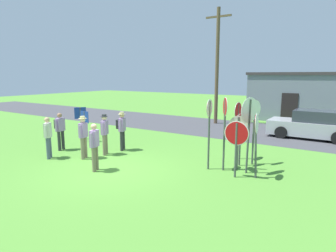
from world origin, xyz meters
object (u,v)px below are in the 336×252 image
Objects in this scene: parked_car_on_street at (313,126)px; info_panel_middle at (85,121)px; person_in_dark_shirt at (122,128)px; person_near_signs at (95,145)px; utility_pole at (217,64)px; stop_sign_rear_right at (209,123)px; person_holding_notes at (48,135)px; person_on_left at (60,129)px; stop_sign_leaning_left at (240,131)px; stop_sign_leaning_right at (225,122)px; stop_sign_tallest at (249,121)px; person_with_sunhat at (105,132)px; stop_sign_low_front at (238,134)px; stop_sign_rear_left at (256,135)px; info_panel_leftmost at (80,117)px; stop_sign_nearest at (254,122)px; person_in_blue at (83,135)px; stop_sign_center_cluster at (238,121)px; stop_sign_far_back at (236,139)px.

info_panel_middle reaches higher than parked_car_on_street.
person_in_dark_shirt is 2.91m from person_near_signs.
person_in_dark_shirt reaches higher than person_near_signs.
utility_pole is 10.58m from stop_sign_rear_right.
info_panel_middle is at bearing 112.27° from person_holding_notes.
utility_pole reaches higher than person_on_left.
stop_sign_rear_right is at bearing -3.96° from person_in_dark_shirt.
stop_sign_leaning_right is at bearing -108.02° from stop_sign_leaning_left.
stop_sign_tallest is 1.51× the size of person_with_sunhat.
stop_sign_low_front is at bearing 35.26° from person_near_signs.
stop_sign_rear_left is 1.28× the size of info_panel_leftmost.
stop_sign_rear_left reaches higher than stop_sign_low_front.
stop_sign_leaning_left is at bearing 8.09° from person_in_dark_shirt.
parked_car_on_street is 1.76× the size of stop_sign_nearest.
utility_pole is at bearing 120.83° from stop_sign_rear_left.
stop_sign_nearest is at bearing 110.00° from stop_sign_rear_left.
stop_sign_leaning_left is 8.64m from info_panel_leftmost.
stop_sign_rear_left is 6.65m from person_in_blue.
stop_sign_rear_left is 1.27× the size of person_near_signs.
utility_pole is at bearing 93.62° from person_near_signs.
person_in_dark_shirt is (-5.54, -1.17, -0.63)m from stop_sign_nearest.
person_holding_notes is (-6.49, -2.49, -0.79)m from stop_sign_leaning_right.
stop_sign_low_front is 1.16× the size of info_panel_leftmost.
stop_sign_center_cluster is 7.61m from person_holding_notes.
stop_sign_rear_right is 5.07m from person_in_blue.
stop_sign_leaning_left is at bearing -129.37° from stop_sign_nearest.
person_with_sunhat is (1.50, 1.66, 0.03)m from person_holding_notes.
stop_sign_leaning_left is 7.85m from person_on_left.
stop_sign_nearest is 1.86m from stop_sign_rear_right.
stop_sign_leaning_left is at bearing 24.86° from person_in_blue.
stop_sign_rear_right reaches higher than person_in_dark_shirt.
stop_sign_rear_left reaches higher than person_with_sunhat.
stop_sign_nearest is 1.45× the size of person_near_signs.
person_holding_notes is 1.00× the size of person_near_signs.
stop_sign_leaning_right is 1.50× the size of person_in_dark_shirt.
stop_sign_nearest is at bearing -23.91° from stop_sign_center_cluster.
person_near_signs is at bearing -138.78° from stop_sign_nearest.
person_holding_notes and person_near_signs have the same top height.
stop_sign_low_front is 0.77× the size of stop_sign_rear_right.
person_in_dark_shirt is at bearing -177.37° from stop_sign_low_front.
stop_sign_leaning_right is (0.50, 0.19, 0.07)m from stop_sign_rear_right.
stop_sign_nearest is 1.29× the size of stop_sign_far_back.
person_near_signs is (-5.61, -10.17, 0.26)m from parked_car_on_street.
person_on_left is at bearing -167.12° from stop_sign_low_front.
stop_sign_tallest reaches higher than stop_sign_rear_right.
utility_pole is at bearing 119.66° from stop_sign_center_cluster.
person_with_sunhat is at bearing -171.80° from stop_sign_rear_right.
stop_sign_center_cluster is 5.49m from person_with_sunhat.
person_in_blue is (-5.57, -2.58, -0.33)m from stop_sign_leaning_left.
stop_sign_rear_right reaches higher than person_with_sunhat.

